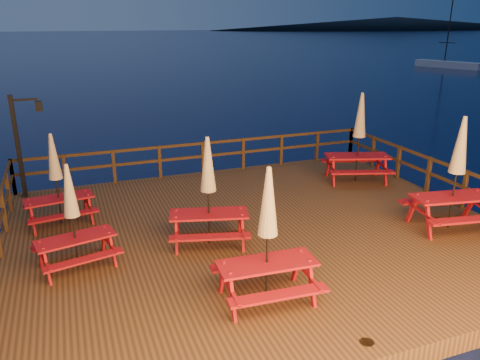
{
  "coord_description": "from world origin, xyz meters",
  "views": [
    {
      "loc": [
        -4.16,
        -9.8,
        5.36
      ],
      "look_at": [
        -0.25,
        0.6,
        1.55
      ],
      "focal_mm": 35.0,
      "sensor_mm": 36.0,
      "label": 1
    }
  ],
  "objects_px": {
    "picnic_table_1": "(359,136)",
    "lamp_post": "(23,137)",
    "sailboat": "(447,65)",
    "picnic_table_2": "(56,178)",
    "picnic_table_0": "(268,234)"
  },
  "relations": [
    {
      "from": "picnic_table_1",
      "to": "lamp_post",
      "type": "bearing_deg",
      "value": -174.32
    },
    {
      "from": "lamp_post",
      "to": "sailboat",
      "type": "xyz_separation_m",
      "value": [
        43.92,
        29.78,
        -1.82
      ]
    },
    {
      "from": "sailboat",
      "to": "picnic_table_2",
      "type": "bearing_deg",
      "value": -162.72
    },
    {
      "from": "sailboat",
      "to": "picnic_table_0",
      "type": "xyz_separation_m",
      "value": [
        -39.56,
        -37.22,
        1.38
      ]
    },
    {
      "from": "picnic_table_2",
      "to": "picnic_table_0",
      "type": "bearing_deg",
      "value": -63.44
    },
    {
      "from": "sailboat",
      "to": "picnic_table_2",
      "type": "xyz_separation_m",
      "value": [
        -43.1,
        -32.2,
        1.25
      ]
    },
    {
      "from": "lamp_post",
      "to": "sailboat",
      "type": "height_order",
      "value": "sailboat"
    },
    {
      "from": "picnic_table_0",
      "to": "picnic_table_2",
      "type": "bearing_deg",
      "value": 128.47
    },
    {
      "from": "picnic_table_0",
      "to": "picnic_table_1",
      "type": "xyz_separation_m",
      "value": [
        5.46,
        5.24,
        0.13
      ]
    },
    {
      "from": "sailboat",
      "to": "picnic_table_2",
      "type": "relative_size",
      "value": 4.79
    },
    {
      "from": "sailboat",
      "to": "picnic_table_1",
      "type": "bearing_deg",
      "value": -156.32
    },
    {
      "from": "sailboat",
      "to": "picnic_table_2",
      "type": "height_order",
      "value": "sailboat"
    },
    {
      "from": "lamp_post",
      "to": "picnic_table_0",
      "type": "xyz_separation_m",
      "value": [
        4.36,
        -7.44,
        -0.44
      ]
    },
    {
      "from": "picnic_table_0",
      "to": "picnic_table_1",
      "type": "bearing_deg",
      "value": 47.1
    },
    {
      "from": "lamp_post",
      "to": "picnic_table_1",
      "type": "bearing_deg",
      "value": -12.62
    }
  ]
}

